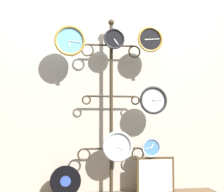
{
  "coord_description": "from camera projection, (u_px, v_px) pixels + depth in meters",
  "views": [
    {
      "loc": [
        -0.5,
        -2.74,
        0.83
      ],
      "look_at": [
        0.0,
        0.36,
        1.04
      ],
      "focal_mm": 50.0,
      "sensor_mm": 36.0,
      "label": 1
    }
  ],
  "objects": [
    {
      "name": "shop_wall",
      "position": [
        109.0,
        65.0,
        3.37
      ],
      "size": [
        4.4,
        0.04,
        2.8
      ],
      "color": "#BCB2A3",
      "rests_on": "ground_plane"
    },
    {
      "name": "display_stand",
      "position": [
        111.0,
        144.0,
        3.16
      ],
      "size": [
        0.68,
        0.43,
        1.85
      ],
      "color": "#382D1E",
      "rests_on": "ground_plane"
    },
    {
      "name": "clock_top_left",
      "position": [
        70.0,
        41.0,
        3.05
      ],
      "size": [
        0.31,
        0.04,
        0.31
      ],
      "color": "#60A8DB"
    },
    {
      "name": "clock_top_center",
      "position": [
        114.0,
        39.0,
        3.16
      ],
      "size": [
        0.22,
        0.04,
        0.22
      ],
      "color": "black"
    },
    {
      "name": "clock_top_right",
      "position": [
        150.0,
        39.0,
        3.18
      ],
      "size": [
        0.27,
        0.04,
        0.27
      ],
      "color": "black"
    },
    {
      "name": "clock_middle_right",
      "position": [
        153.0,
        100.0,
        3.15
      ],
      "size": [
        0.29,
        0.04,
        0.29
      ],
      "color": "silver"
    },
    {
      "name": "clock_bottom_center",
      "position": [
        118.0,
        146.0,
        3.07
      ],
      "size": [
        0.3,
        0.04,
        0.3
      ],
      "color": "silver"
    },
    {
      "name": "clock_bottom_right",
      "position": [
        151.0,
        148.0,
        3.13
      ],
      "size": [
        0.19,
        0.04,
        0.19
      ],
      "color": "#4C84B2"
    },
    {
      "name": "vinyl_record",
      "position": [
        65.0,
        181.0,
        3.02
      ],
      "size": [
        0.3,
        0.01,
        0.3
      ],
      "color": "black",
      "rests_on": "low_shelf"
    },
    {
      "name": "picture_frame",
      "position": [
        155.0,
        176.0,
        3.14
      ],
      "size": [
        0.39,
        0.02,
        0.37
      ],
      "color": "#4C381E",
      "rests_on": "low_shelf"
    },
    {
      "name": "price_tag_upper",
      "position": [
        74.0,
        58.0,
        3.04
      ],
      "size": [
        0.04,
        0.0,
        0.03
      ],
      "color": "white"
    },
    {
      "name": "price_tag_mid",
      "position": [
        117.0,
        51.0,
        3.15
      ],
      "size": [
        0.04,
        0.0,
        0.03
      ],
      "color": "white"
    },
    {
      "name": "price_tag_lower",
      "position": [
        154.0,
        54.0,
        3.18
      ],
      "size": [
        0.04,
        0.0,
        0.03
      ],
      "color": "white"
    }
  ]
}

